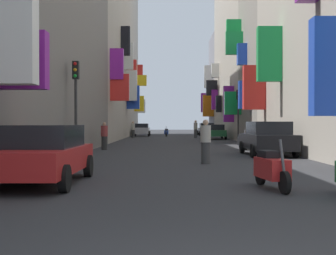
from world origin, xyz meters
TOP-DOWN VIEW (x-y plane):
  - ground_plane at (0.00, 30.00)m, footprint 140.00×140.00m
  - building_left_mid_a at (-7.98, 30.04)m, footprint 7.38×3.21m
  - building_left_mid_b at (-7.99, 35.27)m, footprint 6.80×7.23m
  - building_left_mid_c at (-7.98, 43.03)m, footprint 7.31×8.30m
  - building_left_far at (-7.99, 53.60)m, footprint 7.31×12.81m
  - building_right_mid_a at (7.97, 29.67)m, footprint 7.31×7.76m
  - building_right_mid_b at (7.99, 42.98)m, footprint 7.30×18.88m
  - building_right_mid_c at (7.96, 56.20)m, footprint 7.38×7.58m
  - parked_car_red at (-3.85, 7.86)m, footprint 2.00×4.26m
  - parked_car_grey at (3.90, 51.24)m, footprint 1.97×4.47m
  - parked_car_black at (3.79, 17.37)m, footprint 2.00×4.33m
  - parked_car_green at (3.60, 38.57)m, footprint 1.88×4.38m
  - parked_car_silver at (-3.78, 48.32)m, footprint 1.88×4.18m
  - scooter_red at (1.55, 6.92)m, footprint 0.61×1.90m
  - scooter_black at (3.43, 21.95)m, footprint 0.48×1.88m
  - scooter_blue at (-0.94, 46.85)m, footprint 0.49×1.79m
  - pedestrian_crossing at (-4.29, 21.67)m, footprint 0.47×0.47m
  - pedestrian_near_left at (2.01, 41.67)m, footprint 0.38×0.38m
  - pedestrian_near_right at (-4.26, 41.63)m, footprint 0.43×0.43m
  - pedestrian_mid_street at (0.61, 13.15)m, footprint 0.46×0.46m
  - traffic_light_near_corner at (4.59, 30.91)m, footprint 0.26×0.34m
  - traffic_light_far_corner at (-4.60, 15.57)m, footprint 0.26×0.34m

SIDE VIEW (x-z plane):
  - ground_plane at x=0.00m, z-range 0.00..0.00m
  - scooter_blue at x=-0.94m, z-range -0.10..1.03m
  - scooter_black at x=3.43m, z-range -0.10..1.03m
  - scooter_red at x=1.55m, z-range -0.10..1.03m
  - parked_car_green at x=3.60m, z-range 0.04..1.40m
  - parked_car_red at x=-3.85m, z-range 0.04..1.46m
  - pedestrian_crossing at x=-4.29m, z-range -0.01..1.53m
  - parked_car_silver at x=-3.78m, z-range 0.04..1.49m
  - parked_car_grey at x=3.90m, z-range 0.03..1.53m
  - pedestrian_mid_street at x=0.61m, z-range -0.01..1.60m
  - parked_car_black at x=3.79m, z-range 0.03..1.58m
  - pedestrian_near_right at x=-4.26m, z-range 0.00..1.67m
  - pedestrian_near_left at x=2.01m, z-range 0.00..1.77m
  - traffic_light_near_corner at x=4.59m, z-range 0.74..4.77m
  - traffic_light_far_corner at x=-4.60m, z-range 0.75..4.81m
  - building_right_mid_c at x=7.96m, z-range -0.02..12.99m
  - building_right_mid_a at x=7.97m, z-range -0.01..13.67m
  - building_left_mid_c at x=-7.98m, z-range -0.02..19.13m
  - building_left_mid_a at x=-7.98m, z-range -0.03..19.22m
  - building_left_far at x=-7.99m, z-range -0.01..20.59m
  - building_left_mid_b at x=-7.99m, z-range 0.00..20.61m
  - building_right_mid_b at x=7.99m, z-range -0.01..20.89m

